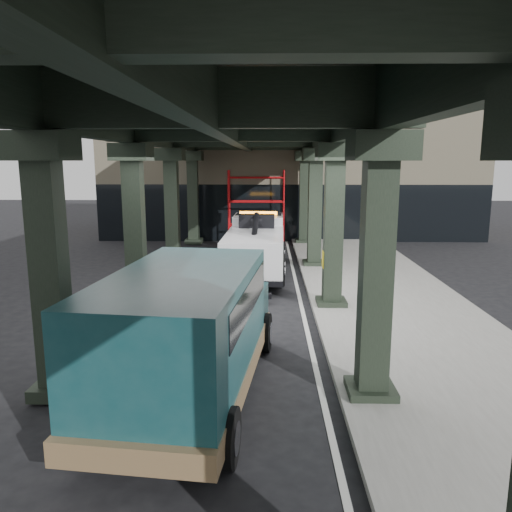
# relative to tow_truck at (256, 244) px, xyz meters

# --- Properties ---
(ground) EXTENTS (90.00, 90.00, 0.00)m
(ground) POSITION_rel_tow_truck_xyz_m (-0.18, -6.87, -1.21)
(ground) COLOR black
(ground) RESTS_ON ground
(sidewalk) EXTENTS (5.00, 40.00, 0.15)m
(sidewalk) POSITION_rel_tow_truck_xyz_m (4.32, -4.87, -1.13)
(sidewalk) COLOR gray
(sidewalk) RESTS_ON ground
(lane_stripe) EXTENTS (0.12, 38.00, 0.01)m
(lane_stripe) POSITION_rel_tow_truck_xyz_m (1.52, -4.87, -1.20)
(lane_stripe) COLOR silver
(lane_stripe) RESTS_ON ground
(viaduct) EXTENTS (7.40, 32.00, 6.40)m
(viaduct) POSITION_rel_tow_truck_xyz_m (-0.58, -4.87, 4.25)
(viaduct) COLOR black
(viaduct) RESTS_ON ground
(building) EXTENTS (22.00, 10.00, 8.00)m
(building) POSITION_rel_tow_truck_xyz_m (1.82, 13.13, 2.79)
(building) COLOR #C6B793
(building) RESTS_ON ground
(scaffolding) EXTENTS (3.08, 0.88, 4.00)m
(scaffolding) POSITION_rel_tow_truck_xyz_m (-0.18, 7.78, 0.90)
(scaffolding) COLOR red
(scaffolding) RESTS_ON ground
(tow_truck) EXTENTS (2.46, 7.62, 2.48)m
(tow_truck) POSITION_rel_tow_truck_xyz_m (0.00, 0.00, 0.00)
(tow_truck) COLOR black
(tow_truck) RESTS_ON ground
(towed_van) EXTENTS (3.13, 6.57, 2.57)m
(towed_van) POSITION_rel_tow_truck_xyz_m (-1.03, -10.90, 0.18)
(towed_van) COLOR #133F44
(towed_van) RESTS_ON ground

